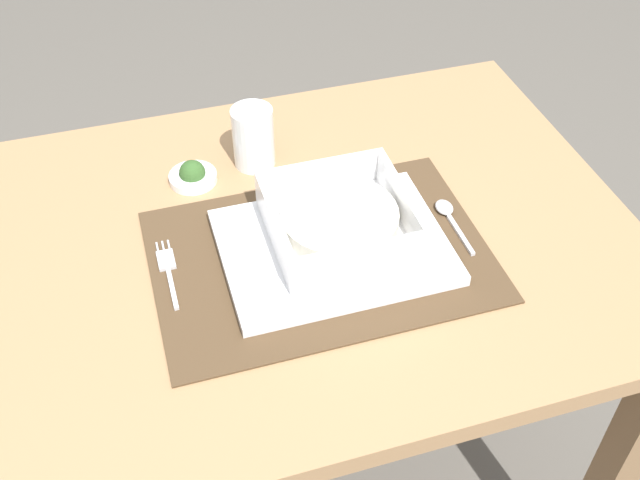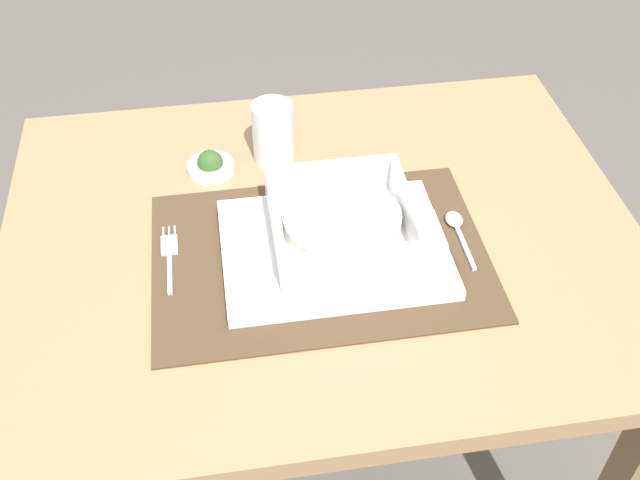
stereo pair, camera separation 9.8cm
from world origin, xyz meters
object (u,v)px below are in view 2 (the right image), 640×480
(dining_table, at_px, (322,287))
(butter_knife, at_px, (444,248))
(spoon, at_px, (456,225))
(condiment_saucer, at_px, (210,165))
(fork, at_px, (169,254))
(porridge_bowl, at_px, (342,224))
(drinking_glass, at_px, (273,136))

(dining_table, height_order, butter_knife, butter_knife)
(spoon, distance_m, condiment_saucer, 0.38)
(fork, distance_m, butter_knife, 0.37)
(porridge_bowl, bearing_deg, condiment_saucer, 130.91)
(fork, bearing_deg, spoon, -3.41)
(dining_table, distance_m, drinking_glass, 0.24)
(drinking_glass, relative_size, condiment_saucer, 1.35)
(porridge_bowl, distance_m, spoon, 0.17)
(drinking_glass, bearing_deg, spoon, -40.96)
(spoon, distance_m, drinking_glass, 0.31)
(porridge_bowl, xyz_separation_m, condiment_saucer, (-0.17, 0.19, -0.03))
(fork, height_order, drinking_glass, drinking_glass)
(drinking_glass, bearing_deg, porridge_bowl, -71.87)
(dining_table, distance_m, fork, 0.24)
(condiment_saucer, bearing_deg, dining_table, -47.98)
(spoon, bearing_deg, fork, 178.39)
(butter_knife, bearing_deg, spoon, 55.63)
(dining_table, xyz_separation_m, drinking_glass, (-0.05, 0.18, 0.16))
(dining_table, height_order, spoon, spoon)
(condiment_saucer, bearing_deg, porridge_bowl, -49.09)
(fork, height_order, condiment_saucer, condiment_saucer)
(drinking_glass, bearing_deg, condiment_saucer, -170.77)
(condiment_saucer, bearing_deg, butter_knife, -36.64)
(porridge_bowl, xyz_separation_m, spoon, (0.16, 0.01, -0.03))
(fork, bearing_deg, condiment_saucer, 67.80)
(spoon, xyz_separation_m, butter_knife, (-0.03, -0.04, -0.00))
(fork, distance_m, condiment_saucer, 0.19)
(condiment_saucer, bearing_deg, fork, -109.91)
(porridge_bowl, relative_size, condiment_saucer, 2.61)
(dining_table, distance_m, condiment_saucer, 0.25)
(porridge_bowl, height_order, butter_knife, porridge_bowl)
(porridge_bowl, distance_m, condiment_saucer, 0.25)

